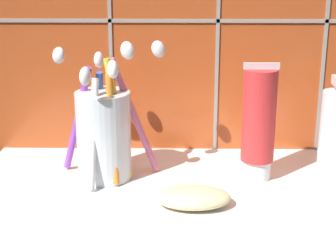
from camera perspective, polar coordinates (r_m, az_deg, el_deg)
sink_counter at (r=69.75cm, az=4.33°, el=-7.57°), size 60.09×32.38×2.00cm
toothbrush_cup at (r=71.87cm, az=-6.50°, el=-0.52°), size 15.33×11.57×18.08cm
toothpaste_tube at (r=71.67cm, az=9.19°, el=0.34°), size 4.43×4.22×15.26cm
soap_bar at (r=65.60cm, az=2.54°, el=-7.26°), size 8.84×5.58×2.15cm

